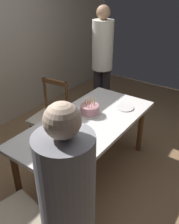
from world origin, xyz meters
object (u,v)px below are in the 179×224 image
Objects in this scene: dining_table at (87,128)px; plate_near_celebrant at (73,150)px; person_celebrant at (68,211)px; chair_spindle_back at (50,118)px; person_guest at (102,59)px; plate_near_guest at (125,108)px; birthday_cake at (90,110)px; plate_far_side at (68,119)px; chair_upholstered at (1,221)px.

plate_near_celebrant reaches higher than dining_table.
chair_spindle_back is at bearing 47.47° from person_celebrant.
person_guest is at bearing -7.34° from chair_spindle_back.
birthday_cake is at bearing 143.48° from plate_near_guest.
plate_near_celebrant is at bearing 180.00° from plate_near_guest.
birthday_cake reaches higher than plate_near_celebrant.
plate_near_celebrant is 0.23× the size of chair_spindle_back.
person_celebrant is (-1.69, -0.51, 0.20)m from plate_near_guest.
chair_spindle_back reaches higher than plate_far_side.
chair_spindle_back and chair_upholstered have the same top height.
birthday_cake is 1.27× the size of plate_near_celebrant.
person_celebrant reaches higher than birthday_cake.
plate_near_guest is 1.05m from chair_spindle_back.
chair_upholstered reaches higher than plate_far_side.
plate_near_guest is 0.13× the size of person_celebrant.
person_celebrant is (-1.07, -0.89, 0.20)m from plate_far_side.
plate_far_side and plate_near_guest have the same top height.
plate_far_side is 0.23× the size of chair_spindle_back.
person_celebrant reaches higher than chair_spindle_back.
dining_table is 8.05× the size of plate_far_side.
person_guest reaches higher than chair_upholstered.
dining_table is at bearing 31.00° from person_celebrant.
chair_upholstered is 2.68m from person_guest.
birthday_cake is 1.54m from person_celebrant.
dining_table is 1.28m from chair_upholstered.
plate_near_guest reaches higher than dining_table.
chair_spindle_back is (0.17, 0.75, -0.19)m from dining_table.
person_celebrant is at bearing -143.10° from plate_near_celebrant.
chair_spindle_back is (0.65, 0.94, -0.29)m from plate_near_celebrant.
chair_upholstered is 0.73m from person_celebrant.
plate_near_celebrant is at bearing -124.79° from chair_spindle_back.
chair_upholstered is 0.52× the size of person_guest.
birthday_cake is 0.28m from plate_far_side.
person_guest is at bearing 24.63° from plate_near_celebrant.
plate_far_side is 1.41m from person_celebrant.
person_celebrant is 0.91× the size of person_guest.
person_guest is (1.09, -0.14, 0.58)m from chair_spindle_back.
dining_table is 1.07× the size of person_celebrant.
chair_upholstered is (-1.44, -0.19, -0.26)m from birthday_cake.
plate_near_celebrant is at bearing 36.90° from person_celebrant.
chair_upholstered is at bearing -172.51° from birthday_cake.
birthday_cake is 1.24m from person_guest.
person_guest reaches higher than plate_near_celebrant.
chair_spindle_back is 1.00× the size of chair_upholstered.
plate_near_celebrant is 1.00× the size of plate_near_guest.
birthday_cake reaches higher than dining_table.
chair_upholstered is at bearing -165.74° from plate_far_side.
plate_far_side is 1.44m from person_guest.
birthday_cake is at bearing 22.63° from plate_near_celebrant.
person_guest is at bearing 47.70° from plate_near_guest.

